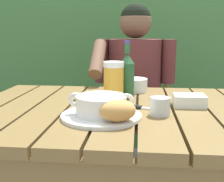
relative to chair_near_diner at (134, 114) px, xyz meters
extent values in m
cube|color=brown|center=(-0.43, -0.85, 0.26)|extent=(0.12, 0.81, 0.04)
cube|color=brown|center=(-0.30, -0.85, 0.26)|extent=(0.12, 0.81, 0.04)
cube|color=brown|center=(-0.17, -0.85, 0.26)|extent=(0.12, 0.81, 0.04)
cube|color=brown|center=(-0.04, -0.85, 0.26)|extent=(0.12, 0.81, 0.04)
cube|color=brown|center=(0.09, -0.85, 0.26)|extent=(0.12, 0.81, 0.04)
cube|color=brown|center=(0.22, -0.85, 0.26)|extent=(0.12, 0.81, 0.04)
cube|color=brown|center=(-0.04, -1.22, 0.20)|extent=(1.12, 0.03, 0.08)
cube|color=brown|center=(-0.04, -0.47, 0.20)|extent=(1.12, 0.03, 0.08)
cube|color=brown|center=(-0.58, -0.48, -0.11)|extent=(0.06, 0.06, 0.70)
cube|color=#3E6E38|center=(-0.04, 0.81, 0.46)|extent=(3.48, 0.60, 1.86)
cylinder|color=#4C3823|center=(-0.10, 0.96, 0.32)|extent=(0.10, 0.10, 1.57)
cylinder|color=brown|center=(0.23, -0.28, -0.24)|extent=(0.04, 0.04, 0.44)
cylinder|color=brown|center=(-0.23, -0.28, -0.24)|extent=(0.04, 0.04, 0.44)
cylinder|color=brown|center=(0.23, 0.16, -0.24)|extent=(0.04, 0.04, 0.44)
cylinder|color=brown|center=(-0.23, 0.16, -0.24)|extent=(0.04, 0.04, 0.44)
cube|color=brown|center=(0.00, -0.06, -0.02)|extent=(0.50, 0.47, 0.02)
cylinder|color=brown|center=(0.23, 0.16, 0.22)|extent=(0.04, 0.04, 0.49)
cylinder|color=brown|center=(-0.23, 0.16, 0.22)|extent=(0.04, 0.04, 0.49)
cube|color=brown|center=(0.00, 0.16, 0.15)|extent=(0.46, 0.02, 0.04)
cube|color=brown|center=(0.00, 0.16, 0.27)|extent=(0.46, 0.02, 0.04)
cube|color=brown|center=(0.00, 0.16, 0.39)|extent=(0.46, 0.02, 0.04)
cylinder|color=#5C2929|center=(0.08, -0.36, -0.24)|extent=(0.11, 0.11, 0.45)
cylinder|color=#5C2929|center=(0.09, -0.26, 0.05)|extent=(0.13, 0.40, 0.13)
cylinder|color=#5C2929|center=(-0.09, -0.36, -0.24)|extent=(0.11, 0.11, 0.45)
cylinder|color=#5C2929|center=(-0.08, -0.26, 0.05)|extent=(0.13, 0.40, 0.13)
cylinder|color=#5C2929|center=(0.00, -0.16, 0.28)|extent=(0.32, 0.32, 0.47)
sphere|color=brown|center=(0.00, -0.16, 0.61)|extent=(0.19, 0.19, 0.19)
sphere|color=black|center=(0.00, -0.16, 0.63)|extent=(0.18, 0.18, 0.18)
cylinder|color=#5C2929|center=(0.20, -0.18, 0.38)|extent=(0.08, 0.08, 0.26)
cylinder|color=#5C2929|center=(-0.20, -0.18, 0.38)|extent=(0.08, 0.08, 0.26)
cylinder|color=brown|center=(-0.20, -0.34, 0.41)|extent=(0.07, 0.25, 0.21)
cylinder|color=white|center=(-0.09, -0.98, 0.28)|extent=(0.27, 0.27, 0.01)
cylinder|color=white|center=(-0.09, -0.98, 0.32)|extent=(0.17, 0.17, 0.06)
cylinder|color=orange|center=(-0.09, -0.98, 0.33)|extent=(0.15, 0.15, 0.01)
torus|color=white|center=(-0.18, -0.98, 0.33)|extent=(0.05, 0.01, 0.05)
torus|color=white|center=(-0.01, -0.98, 0.33)|extent=(0.05, 0.01, 0.05)
ellipsoid|color=tan|center=(-0.04, -1.05, 0.32)|extent=(0.13, 0.12, 0.07)
cylinder|color=gold|center=(-0.08, -0.75, 0.35)|extent=(0.08, 0.08, 0.14)
cylinder|color=white|center=(-0.08, -0.75, 0.43)|extent=(0.08, 0.08, 0.02)
cylinder|color=#285B30|center=(-0.02, -0.68, 0.35)|extent=(0.06, 0.06, 0.15)
cone|color=#285B30|center=(-0.02, -0.68, 0.45)|extent=(0.06, 0.06, 0.04)
cylinder|color=#285B30|center=(-0.02, -0.68, 0.49)|extent=(0.02, 0.02, 0.04)
cylinder|color=#4A3D90|center=(-0.02, -0.68, 0.51)|extent=(0.03, 0.03, 0.01)
cylinder|color=silver|center=(0.10, -0.93, 0.31)|extent=(0.07, 0.07, 0.06)
cube|color=white|center=(0.22, -0.80, 0.30)|extent=(0.12, 0.09, 0.04)
cube|color=#DC4D24|center=(0.22, -0.85, 0.30)|extent=(0.08, 0.00, 0.02)
cube|color=silver|center=(0.07, -0.87, 0.28)|extent=(0.12, 0.05, 0.00)
cube|color=black|center=(0.01, -0.85, 0.28)|extent=(0.06, 0.04, 0.01)
cylinder|color=white|center=(0.00, -0.54, 0.31)|extent=(0.14, 0.14, 0.06)
camera|label=1|loc=(0.03, -1.88, 0.55)|focal=45.26mm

